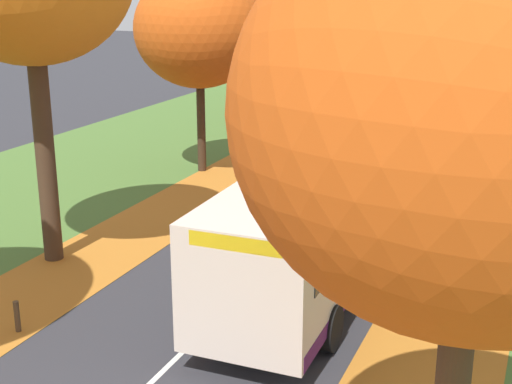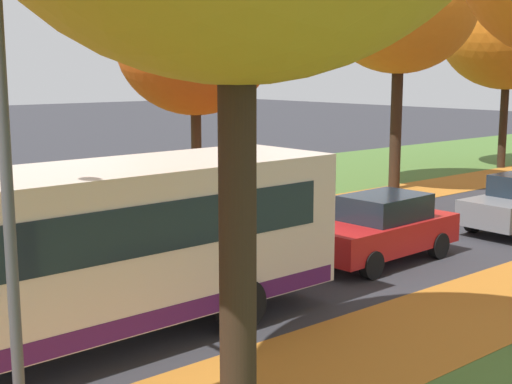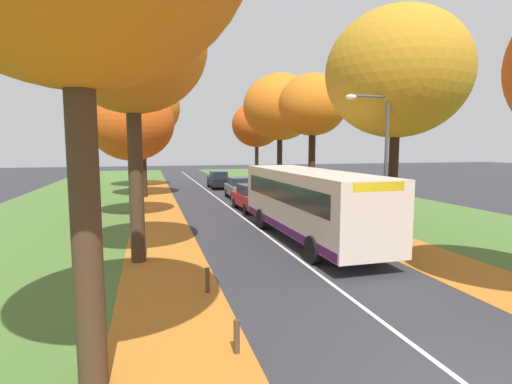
{
  "view_description": "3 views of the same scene",
  "coord_description": "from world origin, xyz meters",
  "px_view_note": "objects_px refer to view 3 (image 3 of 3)",
  "views": [
    {
      "loc": [
        6.27,
        -4.36,
        7.18
      ],
      "look_at": [
        -0.6,
        11.9,
        1.81
      ],
      "focal_mm": 50.0,
      "sensor_mm": 36.0,
      "label": 1
    },
    {
      "loc": [
        11.88,
        6.48,
        4.56
      ],
      "look_at": [
        0.77,
        15.92,
        2.05
      ],
      "focal_mm": 50.0,
      "sensor_mm": 36.0,
      "label": 2
    },
    {
      "loc": [
        -5.06,
        -4.42,
        3.99
      ],
      "look_at": [
        -0.31,
        13.24,
        1.9
      ],
      "focal_mm": 28.0,
      "sensor_mm": 36.0,
      "label": 3
    }
  ],
  "objects_px": {
    "tree_right_near": "(397,74)",
    "bus": "(308,201)",
    "tree_right_distant": "(257,125)",
    "streetlamp_right": "(379,153)",
    "tree_left_distant": "(137,121)",
    "tree_right_mid": "(313,105)",
    "bollard_fourth": "(207,280)",
    "tree_left_mid": "(131,123)",
    "tree_right_far": "(280,107)",
    "tree_left_far": "(142,107)",
    "tree_left_near": "(131,46)",
    "car_grey_following": "(239,188)",
    "car_black_third_in_line": "(219,180)",
    "bollard_third": "(237,337)",
    "car_red_lead": "(252,197)"
  },
  "relations": [
    {
      "from": "bus",
      "to": "car_grey_following",
      "type": "relative_size",
      "value": 2.46
    },
    {
      "from": "tree_left_far",
      "to": "tree_right_far",
      "type": "xyz_separation_m",
      "value": [
        11.06,
        -0.59,
        0.23
      ]
    },
    {
      "from": "tree_left_distant",
      "to": "car_black_third_in_line",
      "type": "distance_m",
      "value": 10.03
    },
    {
      "from": "tree_left_near",
      "to": "tree_right_far",
      "type": "relative_size",
      "value": 0.96
    },
    {
      "from": "tree_left_far",
      "to": "car_black_third_in_line",
      "type": "distance_m",
      "value": 10.51
    },
    {
      "from": "tree_right_far",
      "to": "bollard_fourth",
      "type": "bearing_deg",
      "value": -113.22
    },
    {
      "from": "tree_left_near",
      "to": "tree_left_mid",
      "type": "relative_size",
      "value": 1.28
    },
    {
      "from": "tree_left_far",
      "to": "streetlamp_right",
      "type": "bearing_deg",
      "value": -64.09
    },
    {
      "from": "tree_right_mid",
      "to": "bollard_third",
      "type": "relative_size",
      "value": 12.95
    },
    {
      "from": "tree_right_mid",
      "to": "car_grey_following",
      "type": "distance_m",
      "value": 8.69
    },
    {
      "from": "tree_right_far",
      "to": "bollard_third",
      "type": "height_order",
      "value": "tree_right_far"
    },
    {
      "from": "tree_left_distant",
      "to": "tree_right_mid",
      "type": "bearing_deg",
      "value": -56.1
    },
    {
      "from": "tree_left_near",
      "to": "bus",
      "type": "relative_size",
      "value": 0.92
    },
    {
      "from": "tree_left_near",
      "to": "tree_right_near",
      "type": "bearing_deg",
      "value": 8.85
    },
    {
      "from": "tree_left_near",
      "to": "car_black_third_in_line",
      "type": "bearing_deg",
      "value": 73.73
    },
    {
      "from": "tree_left_near",
      "to": "tree_right_distant",
      "type": "xyz_separation_m",
      "value": [
        11.55,
        26.91,
        -1.01
      ]
    },
    {
      "from": "tree_left_far",
      "to": "bollard_third",
      "type": "distance_m",
      "value": 26.39
    },
    {
      "from": "tree_left_far",
      "to": "car_red_lead",
      "type": "xyz_separation_m",
      "value": [
        6.57,
        -8.66,
        -6.18
      ]
    },
    {
      "from": "tree_left_mid",
      "to": "streetlamp_right",
      "type": "xyz_separation_m",
      "value": [
        9.61,
        -9.73,
        -1.58
      ]
    },
    {
      "from": "tree_left_near",
      "to": "streetlamp_right",
      "type": "height_order",
      "value": "tree_left_near"
    },
    {
      "from": "car_black_third_in_line",
      "to": "car_grey_following",
      "type": "bearing_deg",
      "value": -88.31
    },
    {
      "from": "car_grey_following",
      "to": "tree_left_far",
      "type": "bearing_deg",
      "value": 157.56
    },
    {
      "from": "bus",
      "to": "tree_left_far",
      "type": "bearing_deg",
      "value": 111.89
    },
    {
      "from": "tree_left_distant",
      "to": "car_red_lead",
      "type": "xyz_separation_m",
      "value": [
        7.19,
        -17.36,
        -5.66
      ]
    },
    {
      "from": "tree_right_mid",
      "to": "bollard_fourth",
      "type": "distance_m",
      "value": 17.64
    },
    {
      "from": "bus",
      "to": "tree_left_mid",
      "type": "bearing_deg",
      "value": 132.4
    },
    {
      "from": "tree_right_distant",
      "to": "bollard_fourth",
      "type": "height_order",
      "value": "tree_right_distant"
    },
    {
      "from": "tree_right_distant",
      "to": "streetlamp_right",
      "type": "xyz_separation_m",
      "value": [
        -2.39,
        -27.16,
        -2.52
      ]
    },
    {
      "from": "tree_right_mid",
      "to": "tree_right_distant",
      "type": "xyz_separation_m",
      "value": [
        0.75,
        16.63,
        -0.37
      ]
    },
    {
      "from": "tree_left_mid",
      "to": "tree_right_near",
      "type": "distance_m",
      "value": 14.09
    },
    {
      "from": "tree_left_distant",
      "to": "car_grey_following",
      "type": "xyz_separation_m",
      "value": [
        7.68,
        -11.61,
        -5.66
      ]
    },
    {
      "from": "tree_left_mid",
      "to": "bus",
      "type": "xyz_separation_m",
      "value": [
        7.36,
        -8.06,
        -3.61
      ]
    },
    {
      "from": "bollard_third",
      "to": "tree_left_near",
      "type": "bearing_deg",
      "value": 105.86
    },
    {
      "from": "tree_left_distant",
      "to": "tree_right_distant",
      "type": "distance_m",
      "value": 12.12
    },
    {
      "from": "tree_right_near",
      "to": "tree_left_distant",
      "type": "bearing_deg",
      "value": 114.77
    },
    {
      "from": "tree_right_far",
      "to": "car_black_third_in_line",
      "type": "height_order",
      "value": "tree_right_far"
    },
    {
      "from": "tree_left_near",
      "to": "streetlamp_right",
      "type": "xyz_separation_m",
      "value": [
        9.16,
        -0.25,
        -3.53
      ]
    },
    {
      "from": "tree_left_far",
      "to": "tree_left_distant",
      "type": "height_order",
      "value": "tree_left_far"
    },
    {
      "from": "tree_right_mid",
      "to": "car_red_lead",
      "type": "relative_size",
      "value": 2.04
    },
    {
      "from": "tree_right_near",
      "to": "bus",
      "type": "height_order",
      "value": "tree_right_near"
    },
    {
      "from": "tree_right_mid",
      "to": "tree_right_distant",
      "type": "bearing_deg",
      "value": 87.42
    },
    {
      "from": "tree_right_far",
      "to": "tree_right_distant",
      "type": "height_order",
      "value": "tree_right_far"
    },
    {
      "from": "tree_right_mid",
      "to": "bollard_third",
      "type": "bearing_deg",
      "value": -117.1
    },
    {
      "from": "tree_left_mid",
      "to": "tree_left_distant",
      "type": "distance_m",
      "value": 17.75
    },
    {
      "from": "tree_right_near",
      "to": "streetlamp_right",
      "type": "height_order",
      "value": "tree_right_near"
    },
    {
      "from": "streetlamp_right",
      "to": "tree_right_far",
      "type": "bearing_deg",
      "value": 83.86
    },
    {
      "from": "tree_left_distant",
      "to": "bus",
      "type": "relative_size",
      "value": 0.89
    },
    {
      "from": "tree_left_far",
      "to": "tree_right_near",
      "type": "xyz_separation_m",
      "value": [
        11.12,
        -16.75,
        0.2
      ]
    },
    {
      "from": "tree_right_distant",
      "to": "bollard_third",
      "type": "height_order",
      "value": "tree_right_distant"
    },
    {
      "from": "tree_right_far",
      "to": "tree_right_distant",
      "type": "bearing_deg",
      "value": 87.22
    }
  ]
}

